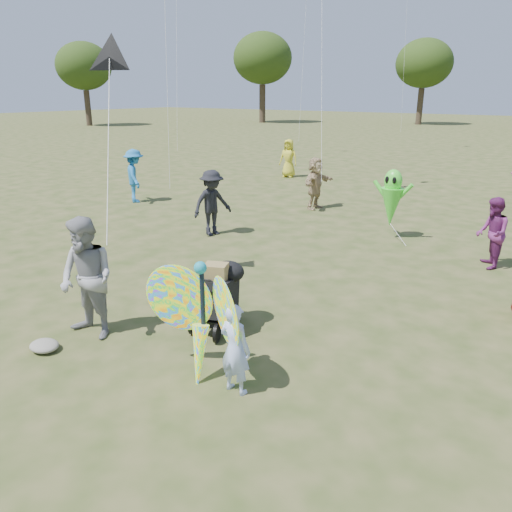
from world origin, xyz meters
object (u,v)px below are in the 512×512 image
(crowd_b, at_px, (212,203))
(adult_man, at_px, (87,279))
(butterfly_kite, at_px, (201,321))
(alien_kite, at_px, (392,200))
(jogging_stroller, at_px, (221,292))
(crowd_g, at_px, (289,158))
(crowd_e, at_px, (492,233))
(crowd_i, at_px, (135,176))
(crowd_d, at_px, (315,183))
(child_girl, at_px, (235,349))

(crowd_b, bearing_deg, adult_man, -140.76)
(adult_man, height_order, butterfly_kite, adult_man)
(alien_kite, bearing_deg, crowd_b, -149.10)
(crowd_b, xyz_separation_m, alien_kite, (3.84, 2.30, 0.14))
(jogging_stroller, bearing_deg, crowd_g, 94.45)
(adult_man, distance_m, crowd_g, 15.15)
(jogging_stroller, xyz_separation_m, alien_kite, (0.29, 6.34, 0.36))
(crowd_e, distance_m, crowd_i, 11.01)
(butterfly_kite, bearing_deg, crowd_g, 117.68)
(crowd_g, distance_m, butterfly_kite, 15.93)
(alien_kite, bearing_deg, crowd_e, -19.58)
(jogging_stroller, bearing_deg, alien_kite, 64.31)
(crowd_i, relative_size, butterfly_kite, 0.98)
(crowd_b, relative_size, alien_kite, 0.96)
(crowd_b, distance_m, crowd_d, 4.23)
(crowd_b, distance_m, crowd_e, 6.50)
(crowd_g, relative_size, crowd_i, 0.92)
(alien_kite, bearing_deg, jogging_stroller, -92.59)
(child_girl, distance_m, jogging_stroller, 1.75)
(crowd_e, bearing_deg, crowd_g, -150.96)
(crowd_i, height_order, alien_kite, crowd_i)
(crowd_e, relative_size, crowd_g, 0.93)
(crowd_d, height_order, crowd_i, crowd_i)
(child_girl, bearing_deg, crowd_d, -66.58)
(jogging_stroller, distance_m, butterfly_kite, 1.41)
(adult_man, relative_size, jogging_stroller, 1.61)
(crowd_b, height_order, crowd_e, crowd_b)
(crowd_e, relative_size, jogging_stroller, 1.31)
(jogging_stroller, relative_size, alien_kite, 0.66)
(crowd_i, bearing_deg, crowd_b, -162.73)
(crowd_e, bearing_deg, child_girl, -36.08)
(crowd_b, height_order, jogging_stroller, crowd_b)
(crowd_e, bearing_deg, crowd_b, -100.49)
(adult_man, height_order, alien_kite, adult_man)
(crowd_e, xyz_separation_m, alien_kite, (-2.51, 0.89, 0.22))
(crowd_b, height_order, crowd_d, crowd_b)
(crowd_i, bearing_deg, crowd_d, -118.09)
(crowd_b, bearing_deg, crowd_e, -59.82)
(crowd_i, xyz_separation_m, jogging_stroller, (8.22, -5.65, -0.26))
(child_girl, bearing_deg, crowd_i, -36.09)
(child_girl, xyz_separation_m, crowd_b, (-4.79, 5.29, 0.25))
(adult_man, xyz_separation_m, crowd_i, (-6.78, 6.96, -0.05))
(adult_man, xyz_separation_m, crowd_e, (4.23, 6.77, -0.17))
(child_girl, bearing_deg, crowd_e, -103.13)
(crowd_e, distance_m, alien_kite, 2.67)
(adult_man, height_order, crowd_d, adult_man)
(adult_man, bearing_deg, crowd_g, 108.96)
(child_girl, relative_size, alien_kite, 0.67)
(child_girl, distance_m, crowd_g, 16.21)
(crowd_b, relative_size, crowd_e, 1.12)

